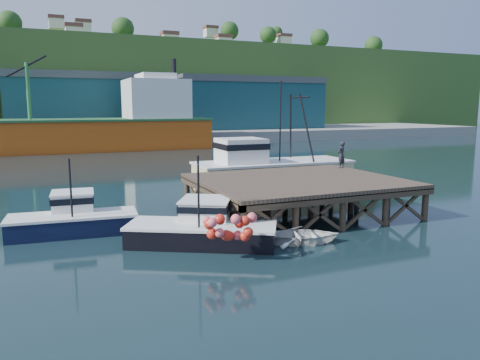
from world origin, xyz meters
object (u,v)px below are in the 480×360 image
boat_black (203,227)px  trawler (270,167)px  boat_navy (73,218)px  dockworker (341,155)px  dinghy (302,236)px

boat_black → trawler: bearing=80.2°
boat_navy → dockworker: dockworker is taller
boat_black → dinghy: bearing=5.5°
boat_navy → trawler: bearing=32.4°
dockworker → boat_navy: bearing=-14.5°
boat_black → dockworker: 14.88m
boat_navy → trawler: size_ratio=0.52×
dinghy → trawler: bearing=-1.4°
boat_navy → boat_black: size_ratio=0.89×
boat_navy → dockworker: (18.52, 2.63, 2.28)m
boat_black → dinghy: boat_black is taller
dinghy → dockworker: size_ratio=1.87×
boat_navy → trawler: (15.51, 7.94, 0.94)m
trawler → dockworker: (3.01, -5.31, 1.34)m
boat_black → trawler: size_ratio=0.58×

